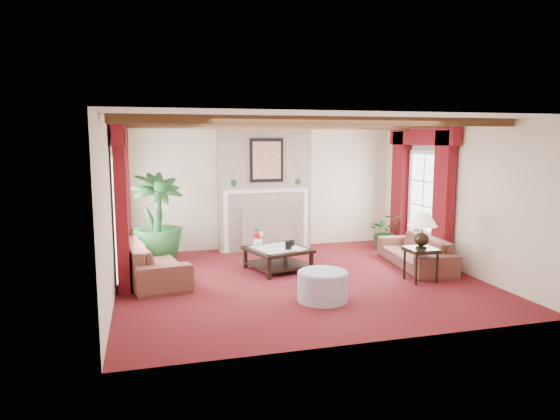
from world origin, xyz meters
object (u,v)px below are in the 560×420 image
object	(u,v)px
sofa_right	(416,246)
potted_palm	(157,240)
sofa_left	(152,253)
ottoman	(323,286)
coffee_table	(278,259)
side_table	(421,264)

from	to	relation	value
sofa_right	potted_palm	bearing A→B (deg)	-100.38
potted_palm	sofa_left	bearing A→B (deg)	-96.70
sofa_left	ottoman	xyz separation A→B (m)	(2.42, -1.91, -0.22)
sofa_left	sofa_right	xyz separation A→B (m)	(4.81, -0.46, -0.05)
coffee_table	side_table	distance (m)	2.53
potted_palm	coffee_table	xyz separation A→B (m)	(2.12, -0.96, -0.28)
sofa_left	ottoman	bearing A→B (deg)	-137.23
coffee_table	ottoman	size ratio (longest dim) A/B	1.35
sofa_right	side_table	bearing A→B (deg)	-19.46
sofa_left	sofa_right	size ratio (longest dim) A/B	1.14
potted_palm	ottoman	size ratio (longest dim) A/B	2.64
sofa_left	potted_palm	xyz separation A→B (m)	(0.11, 0.91, 0.05)
potted_palm	sofa_right	bearing A→B (deg)	-16.36
side_table	ottoman	world-z (taller)	side_table
coffee_table	potted_palm	bearing A→B (deg)	139.38
potted_palm	side_table	size ratio (longest dim) A/B	3.45
sofa_right	potted_palm	world-z (taller)	potted_palm
ottoman	coffee_table	bearing A→B (deg)	95.87
sofa_right	ottoman	size ratio (longest dim) A/B	2.73
side_table	coffee_table	bearing A→B (deg)	148.55
side_table	sofa_left	bearing A→B (deg)	162.70
sofa_left	sofa_right	distance (m)	4.83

